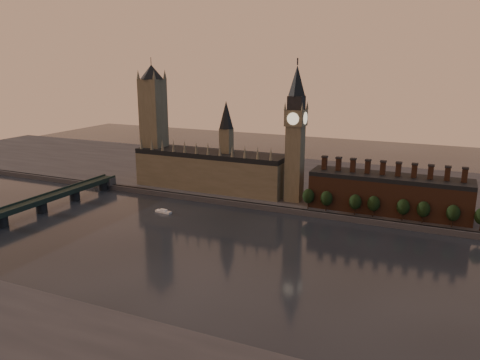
{
  "coord_description": "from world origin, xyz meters",
  "views": [
    {
      "loc": [
        114.71,
        -223.68,
        108.14
      ],
      "look_at": [
        -10.79,
        55.0,
        30.83
      ],
      "focal_mm": 35.0,
      "sensor_mm": 36.0,
      "label": 1
    }
  ],
  "objects_px": {
    "big_ben": "(296,133)",
    "westminster_bridge": "(19,210)",
    "river_boat": "(163,211)",
    "victoria_tower": "(154,120)"
  },
  "relations": [
    {
      "from": "river_boat",
      "to": "westminster_bridge",
      "type": "bearing_deg",
      "value": -140.08
    },
    {
      "from": "victoria_tower",
      "to": "big_ben",
      "type": "relative_size",
      "value": 1.01
    },
    {
      "from": "big_ben",
      "to": "river_boat",
      "type": "height_order",
      "value": "big_ben"
    },
    {
      "from": "victoria_tower",
      "to": "big_ben",
      "type": "xyz_separation_m",
      "value": [
        130.0,
        -5.0,
        -2.26
      ]
    },
    {
      "from": "westminster_bridge",
      "to": "victoria_tower",
      "type": "bearing_deg",
      "value": 73.44
    },
    {
      "from": "big_ben",
      "to": "river_boat",
      "type": "relative_size",
      "value": 8.1
    },
    {
      "from": "victoria_tower",
      "to": "river_boat",
      "type": "relative_size",
      "value": 8.17
    },
    {
      "from": "big_ben",
      "to": "river_boat",
      "type": "bearing_deg",
      "value": -145.26
    },
    {
      "from": "big_ben",
      "to": "westminster_bridge",
      "type": "distance_m",
      "value": 205.83
    },
    {
      "from": "victoria_tower",
      "to": "westminster_bridge",
      "type": "relative_size",
      "value": 0.54
    }
  ]
}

